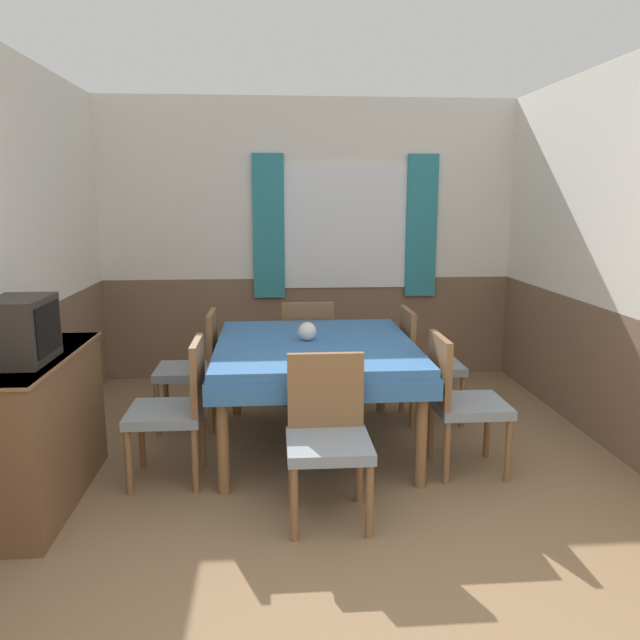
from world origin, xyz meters
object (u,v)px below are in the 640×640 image
object	(u,v)px
chair_left_near	(176,405)
sideboard	(35,428)
tv	(20,330)
chair_head_window	(307,347)
dining_table	(315,356)
chair_left_far	(195,364)
chair_right_far	(424,360)
chair_right_near	(460,398)
chair_head_near	(328,431)
vase	(307,331)

from	to	relation	value
chair_left_near	sideboard	world-z (taller)	chair_left_near
tv	sideboard	bearing A→B (deg)	100.93
chair_head_window	chair_left_near	xyz separation A→B (m)	(-0.87, -1.44, 0.00)
chair_head_window	dining_table	bearing A→B (deg)	-90.00
chair_left_far	tv	world-z (taller)	tv
sideboard	tv	size ratio (longest dim) A/B	2.92
chair_left_far	tv	bearing A→B (deg)	151.01
sideboard	dining_table	bearing A→B (deg)	23.29
dining_table	tv	bearing A→B (deg)	-152.37
chair_left_far	tv	distance (m)	1.58
chair_right_far	chair_left_near	bearing A→B (deg)	-61.79
dining_table	chair_left_far	distance (m)	1.00
chair_right_far	tv	distance (m)	2.83
chair_right_near	sideboard	size ratio (longest dim) A/B	0.71
dining_table	chair_right_far	world-z (taller)	chair_right_far
chair_left_far	dining_table	bearing A→B (deg)	-118.21
chair_left_far	chair_head_near	bearing A→B (deg)	-148.82
chair_left_near	vase	size ratio (longest dim) A/B	6.84
chair_left_far	vase	bearing A→B (deg)	-117.07
chair_head_window	tv	bearing A→B (deg)	-131.40
chair_left_near	vase	bearing A→B (deg)	-57.94
chair_right_far	sideboard	world-z (taller)	chair_right_far
sideboard	chair_left_near	bearing A→B (deg)	17.06
vase	dining_table	bearing A→B (deg)	-43.77
chair_left_far	sideboard	world-z (taller)	chair_left_far
sideboard	chair_right_near	bearing A→B (deg)	5.26
chair_head_window	tv	distance (m)	2.46
dining_table	chair_right_far	size ratio (longest dim) A/B	1.78
chair_head_window	sideboard	bearing A→B (deg)	-134.12
chair_left_near	sideboard	size ratio (longest dim) A/B	0.71
chair_right_far	chair_left_far	world-z (taller)	same
chair_left_near	tv	xyz separation A→B (m)	(-0.72, -0.37, 0.55)
chair_head_near	chair_left_near	world-z (taller)	same
dining_table	chair_left_far	world-z (taller)	chair_left_far
chair_head_near	vase	bearing A→B (deg)	-87.23
dining_table	chair_right_near	world-z (taller)	chair_right_near
dining_table	chair_right_far	distance (m)	1.00
chair_head_near	sideboard	size ratio (longest dim) A/B	0.71
dining_table	chair_head_near	world-z (taller)	chair_head_near
dining_table	chair_head_near	size ratio (longest dim) A/B	1.78
chair_head_window	tv	world-z (taller)	tv
tv	vase	distance (m)	1.79
chair_head_window	chair_left_near	world-z (taller)	same
chair_right_far	vase	world-z (taller)	chair_right_far
chair_head_window	chair_right_near	size ratio (longest dim) A/B	1.00
dining_table	chair_left_near	distance (m)	1.00
chair_head_near	chair_left_far	world-z (taller)	same
chair_head_window	sideboard	size ratio (longest dim) A/B	0.71
chair_head_near	chair_left_far	bearing A→B (deg)	-58.82
chair_head_near	chair_right_far	world-z (taller)	same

